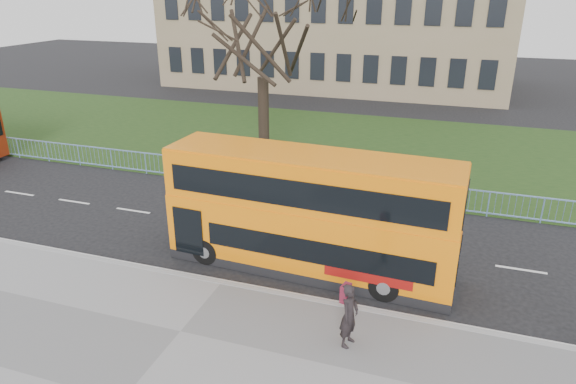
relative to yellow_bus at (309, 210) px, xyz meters
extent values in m
plane|color=black|center=(-2.27, -0.39, -2.09)|extent=(120.00, 120.00, 0.00)
cube|color=gray|center=(-2.27, -1.94, -2.02)|extent=(80.00, 0.20, 0.14)
cube|color=#1A3814|center=(-2.27, 13.91, -2.05)|extent=(80.00, 15.40, 0.08)
cube|color=#7F6F50|center=(-7.27, 34.61, 4.91)|extent=(30.00, 15.00, 14.00)
cube|color=orange|center=(0.00, 0.01, -0.91)|extent=(9.41, 2.65, 1.73)
cube|color=orange|center=(0.00, 0.01, 0.11)|extent=(9.41, 2.65, 0.30)
cube|color=orange|center=(0.00, 0.01, 1.03)|extent=(9.36, 2.60, 1.55)
cube|color=black|center=(0.48, -1.13, -0.84)|extent=(7.18, 0.37, 0.75)
cube|color=black|center=(-0.05, -1.08, 0.96)|extent=(8.56, 0.44, 0.84)
cylinder|color=black|center=(-3.37, -0.83, -1.63)|extent=(0.93, 0.29, 0.92)
cylinder|color=black|center=(2.66, -1.11, -1.63)|extent=(0.93, 0.29, 0.92)
imported|color=black|center=(2.12, -3.58, -1.09)|extent=(0.55, 0.72, 1.76)
camera|label=1|loc=(4.10, -14.37, 6.69)|focal=32.00mm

